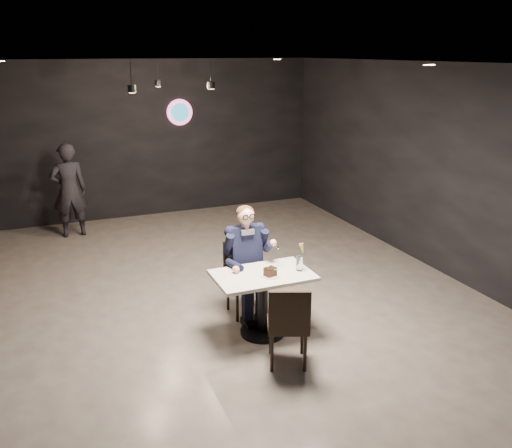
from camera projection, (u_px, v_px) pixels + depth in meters
name	position (u px, v px, depth m)	size (l,w,h in m)	color
floor	(215.00, 309.00, 6.90)	(9.00, 9.00, 0.00)	gray
wall_sign	(180.00, 112.00, 10.51)	(0.50, 0.06, 0.50)	pink
pendant_lights	(167.00, 70.00, 7.78)	(1.40, 1.20, 0.36)	black
main_table	(263.00, 304.00, 6.20)	(1.10, 0.70, 0.75)	white
chair_far	(245.00, 279.00, 6.66)	(0.42, 0.46, 0.92)	black
chair_near	(288.00, 323.00, 5.59)	(0.42, 0.46, 0.92)	black
seated_man	(245.00, 260.00, 6.58)	(0.60, 0.80, 1.44)	black
dessert_plate	(271.00, 275.00, 6.04)	(0.23, 0.23, 0.01)	white
cake_slice	(270.00, 272.00, 6.00)	(0.12, 0.10, 0.09)	black
mint_leaf	(275.00, 269.00, 5.97)	(0.06, 0.04, 0.01)	#2B833D
sundae_glass	(299.00, 263.00, 6.16)	(0.08, 0.08, 0.17)	silver
wafer_cone	(302.00, 249.00, 6.16)	(0.06, 0.06, 0.13)	#D6AF58
passerby	(69.00, 190.00, 9.40)	(0.60, 0.40, 1.66)	black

